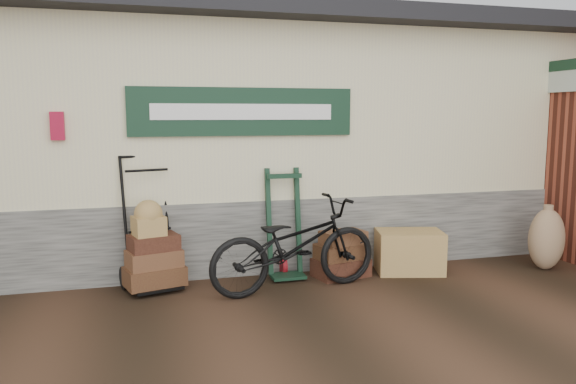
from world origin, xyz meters
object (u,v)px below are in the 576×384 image
Objects in this scene: porter_trolley at (148,221)px; green_barrow at (285,224)px; bicycle at (295,240)px; wicker_hamper at (409,252)px; suitcase_stack at (341,253)px.

porter_trolley is 1.17× the size of green_barrow.
bicycle is at bearing -34.94° from porter_trolley.
wicker_hamper is at bearing -19.24° from porter_trolley.
suitcase_stack is at bearing -14.79° from green_barrow.
suitcase_stack is (2.21, -0.17, -0.47)m from porter_trolley.
suitcase_stack is 0.87m from wicker_hamper.
suitcase_stack is 0.32× the size of bicycle.
wicker_hamper is 0.40× the size of bicycle.
bicycle is at bearing -93.88° from green_barrow.
wicker_hamper is (3.08, -0.22, -0.50)m from porter_trolley.
green_barrow is 1.64× the size of wicker_hamper.
porter_trolley is 1.92× the size of wicker_hamper.
bicycle is (-0.68, -0.38, 0.29)m from suitcase_stack.
bicycle is at bearing -168.14° from wicker_hamper.
porter_trolley reaches higher than wicker_hamper.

